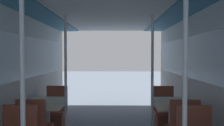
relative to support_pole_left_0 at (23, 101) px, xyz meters
The scene contains 11 objects.
wall_left 1.13m from the support_pole_left_0, 127.15° to the left, with size 0.05×6.50×2.14m.
wall_right 2.28m from the support_pole_left_0, 23.19° to the left, with size 0.05×6.50×2.14m.
ceiling_panel 1.60m from the support_pole_left_0, 51.75° to the left, with size 2.78×6.50×0.07m.
support_pole_left_0 is the anchor object (origin of this frame).
dining_table_left_1 1.75m from the support_pole_left_0, 100.98° to the left, with size 0.56×0.56×0.75m.
chair_left_far_1 2.33m from the support_pole_left_0, 98.46° to the left, with size 0.40×0.40×0.89m.
support_pole_left_1 1.66m from the support_pole_left_0, 90.00° to the left, with size 0.04×0.04×2.14m.
support_pole_right_0 1.42m from the support_pole_left_0, ahead, with size 0.04×0.04×2.14m.
dining_table_right_1 2.45m from the support_pole_left_0, 43.68° to the left, with size 0.56×0.56×0.75m.
chair_right_far_1 2.89m from the support_pole_left_0, 51.26° to the left, with size 0.40×0.40×0.89m.
support_pole_right_1 2.18m from the support_pole_left_0, 49.53° to the left, with size 0.04×0.04×2.14m.
Camera 1 is at (0.10, -0.94, 1.47)m, focal length 35.00 mm.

